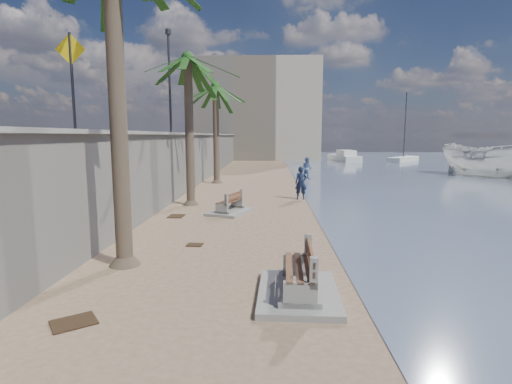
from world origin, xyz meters
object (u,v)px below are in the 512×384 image
object	(u,v)px
person_a	(301,181)
palm_mid	(188,60)
bench_far	(230,204)
person_b	(307,167)
bench_near	(298,276)
boat_cruiser	(491,158)
sailboat_west	(403,159)
palm_back	(216,87)
yacht_near	(512,165)
yacht_far	(344,158)

from	to	relation	value
person_a	palm_mid	bearing A→B (deg)	-158.41
bench_far	person_b	distance (m)	15.30
bench_near	boat_cruiser	world-z (taller)	boat_cruiser
sailboat_west	bench_far	bearing A→B (deg)	-118.14
person_a	palm_back	bearing A→B (deg)	129.72
boat_cruiser	sailboat_west	world-z (taller)	sailboat_west
palm_back	boat_cruiser	distance (m)	23.74
boat_cruiser	person_b	bearing A→B (deg)	158.69
palm_mid	person_b	world-z (taller)	palm_mid
yacht_near	sailboat_west	xyz separation A→B (m)	(-8.14, 10.52, -0.04)
bench_far	boat_cruiser	xyz separation A→B (m)	(20.38, 16.86, 1.17)
bench_near	yacht_near	size ratio (longest dim) A/B	0.25
bench_near	palm_mid	bearing A→B (deg)	112.04
person_a	yacht_far	distance (m)	34.42
boat_cruiser	yacht_far	size ratio (longest dim) A/B	0.50
palm_mid	person_b	xyz separation A→B (m)	(6.89, 12.48, -6.08)
bench_near	bench_far	world-z (taller)	bench_near
person_a	person_b	distance (m)	10.57
bench_far	sailboat_west	xyz separation A→B (m)	(19.70, 36.84, -0.08)
boat_cruiser	yacht_near	bearing A→B (deg)	22.00
bench_far	sailboat_west	bearing A→B (deg)	61.86
person_a	boat_cruiser	bearing A→B (deg)	39.34
bench_near	bench_far	bearing A→B (deg)	104.67
palm_back	sailboat_west	xyz separation A→B (m)	(21.79, 25.55, -6.51)
person_a	yacht_near	world-z (taller)	person_a
bench_near	bench_far	xyz separation A→B (m)	(-2.42, 9.24, -0.06)
palm_back	yacht_near	xyz separation A→B (m)	(29.92, 15.03, -6.47)
bench_near	yacht_near	xyz separation A→B (m)	(25.42, 35.56, -0.11)
yacht_near	yacht_far	distance (m)	19.48
yacht_near	yacht_far	xyz separation A→B (m)	(-15.99, 11.12, 0.00)
yacht_near	sailboat_west	size ratio (longest dim) A/B	1.10
bench_far	person_a	distance (m)	5.38
palm_mid	yacht_near	size ratio (longest dim) A/B	0.79
bench_far	yacht_near	world-z (taller)	yacht_near
bench_far	person_a	world-z (taller)	person_a
bench_near	bench_far	distance (m)	9.55
bench_near	bench_far	size ratio (longest dim) A/B	1.01
palm_mid	palm_back	bearing A→B (deg)	89.58
yacht_far	boat_cruiser	bearing A→B (deg)	-166.41
bench_near	person_b	distance (m)	23.90
bench_far	boat_cruiser	bearing A→B (deg)	39.60
person_a	bench_far	bearing A→B (deg)	-128.51
bench_far	palm_back	xyz separation A→B (m)	(-2.09, 11.29, 6.42)
person_a	sailboat_west	xyz separation A→B (m)	(16.22, 32.79, -0.71)
palm_mid	person_a	bearing A→B (deg)	19.42
bench_near	palm_mid	size ratio (longest dim) A/B	0.32
palm_back	person_b	bearing A→B (deg)	25.48
palm_mid	palm_back	world-z (taller)	palm_mid
palm_mid	boat_cruiser	distance (m)	27.51
person_b	boat_cruiser	size ratio (longest dim) A/B	0.48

